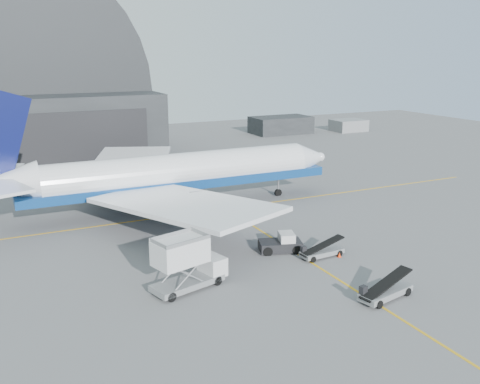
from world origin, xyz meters
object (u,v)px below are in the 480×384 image
pushback_tug (281,244)px  belt_loader_a (385,291)px  belt_loader_b (321,251)px  airliner (167,174)px  catering_truck (186,264)px

pushback_tug → belt_loader_a: (2.21, -12.81, -0.09)m
pushback_tug → belt_loader_b: 4.09m
airliner → pushback_tug: size_ratio=10.00×
pushback_tug → belt_loader_a: 13.00m
pushback_tug → belt_loader_a: size_ratio=0.85×
belt_loader_a → pushback_tug: bearing=87.7°
pushback_tug → belt_loader_a: bearing=-62.5°
airliner → catering_truck: (-5.82, -22.64, -2.29)m
catering_truck → pushback_tug: bearing=4.5°
pushback_tug → belt_loader_b: bearing=-31.1°
pushback_tug → belt_loader_b: (2.69, -3.08, -0.17)m
catering_truck → pushback_tug: (11.57, 4.21, -1.56)m
catering_truck → pushback_tug: size_ratio=1.50×
catering_truck → belt_loader_a: size_ratio=1.28×
catering_truck → belt_loader_b: catering_truck is taller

